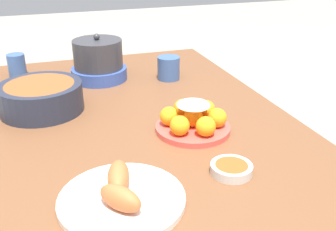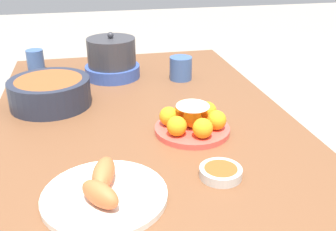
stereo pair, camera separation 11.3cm
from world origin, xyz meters
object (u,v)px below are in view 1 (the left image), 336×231
(sauce_bowl, at_px, (231,169))
(warming_pot, at_px, (98,61))
(cup_far, at_px, (17,65))
(cake_plate, at_px, (193,120))
(cup_near, at_px, (169,68))
(seafood_platter, at_px, (121,195))
(dining_table, at_px, (145,149))
(serving_bowl, at_px, (41,97))

(sauce_bowl, relative_size, warming_pot, 0.47)
(sauce_bowl, xyz_separation_m, cup_far, (0.90, 0.48, 0.03))
(cake_plate, xyz_separation_m, cup_near, (0.44, -0.08, 0.01))
(sauce_bowl, bearing_deg, cake_plate, 0.86)
(seafood_platter, bearing_deg, cake_plate, -45.63)
(cup_near, relative_size, warming_pot, 0.42)
(dining_table, bearing_deg, cup_near, -28.60)
(seafood_platter, height_order, warming_pot, warming_pot)
(serving_bowl, relative_size, cup_near, 2.94)
(cup_far, relative_size, warming_pot, 0.42)
(cake_plate, distance_m, cup_near, 0.45)
(dining_table, xyz_separation_m, cup_far, (0.59, 0.36, 0.13))
(serving_bowl, height_order, cup_near, serving_bowl)
(cake_plate, distance_m, seafood_platter, 0.37)
(dining_table, xyz_separation_m, warming_pot, (0.45, 0.06, 0.15))
(dining_table, height_order, serving_bowl, serving_bowl)
(seafood_platter, distance_m, cup_near, 0.78)
(serving_bowl, distance_m, cup_far, 0.39)
(sauce_bowl, xyz_separation_m, warming_pot, (0.76, 0.18, 0.06))
(seafood_platter, relative_size, cup_near, 3.03)
(dining_table, distance_m, serving_bowl, 0.37)
(cup_far, bearing_deg, sauce_bowl, -151.78)
(seafood_platter, bearing_deg, cup_far, 13.03)
(dining_table, relative_size, serving_bowl, 5.78)
(dining_table, bearing_deg, seafood_platter, 157.24)
(seafood_platter, xyz_separation_m, warming_pot, (0.79, -0.09, 0.06))
(serving_bowl, bearing_deg, cake_plate, -125.25)
(cup_far, height_order, warming_pot, warming_pot)
(serving_bowl, relative_size, sauce_bowl, 2.62)
(serving_bowl, height_order, warming_pot, warming_pot)
(cup_near, height_order, cup_far, same)
(seafood_platter, bearing_deg, sauce_bowl, -84.49)
(sauce_bowl, relative_size, cup_far, 1.12)
(sauce_bowl, height_order, warming_pot, warming_pot)
(sauce_bowl, relative_size, seafood_platter, 0.37)
(serving_bowl, bearing_deg, cup_far, 11.56)
(cake_plate, distance_m, serving_bowl, 0.49)
(sauce_bowl, distance_m, seafood_platter, 0.27)
(sauce_bowl, distance_m, warming_pot, 0.78)
(dining_table, distance_m, cake_plate, 0.19)
(cake_plate, bearing_deg, dining_table, 57.79)
(dining_table, height_order, sauce_bowl, sauce_bowl)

